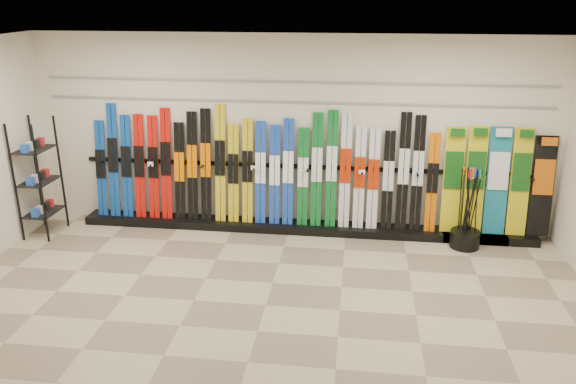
# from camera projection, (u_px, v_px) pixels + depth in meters

# --- Properties ---
(floor) EXTENTS (8.00, 8.00, 0.00)m
(floor) POSITION_uv_depth(u_px,v_px,m) (266.00, 305.00, 6.74)
(floor) COLOR #86715C
(floor) RESTS_ON ground
(back_wall) EXTENTS (8.00, 0.00, 8.00)m
(back_wall) POSITION_uv_depth(u_px,v_px,m) (291.00, 134.00, 8.58)
(back_wall) COLOR beige
(back_wall) RESTS_ON floor
(ceiling) EXTENTS (8.00, 8.00, 0.00)m
(ceiling) POSITION_uv_depth(u_px,v_px,m) (262.00, 49.00, 5.74)
(ceiling) COLOR silver
(ceiling) RESTS_ON back_wall
(ski_rack_base) EXTENTS (8.00, 0.40, 0.12)m
(ski_rack_base) POSITION_uv_depth(u_px,v_px,m) (303.00, 227.00, 8.83)
(ski_rack_base) COLOR black
(ski_rack_base) RESTS_ON floor
(skis) EXTENTS (5.37, 0.27, 1.83)m
(skis) POSITION_uv_depth(u_px,v_px,m) (260.00, 171.00, 8.67)
(skis) COLOR #0C4094
(skis) RESTS_ON ski_rack_base
(snowboards) EXTENTS (1.59, 0.25, 1.60)m
(snowboards) POSITION_uv_depth(u_px,v_px,m) (497.00, 182.00, 8.28)
(snowboards) COLOR gold
(snowboards) RESTS_ON ski_rack_base
(accessory_rack) EXTENTS (0.40, 0.60, 1.80)m
(accessory_rack) POSITION_uv_depth(u_px,v_px,m) (39.00, 178.00, 8.47)
(accessory_rack) COLOR black
(accessory_rack) RESTS_ON floor
(pole_bin) EXTENTS (0.43, 0.43, 0.25)m
(pole_bin) POSITION_uv_depth(u_px,v_px,m) (465.00, 239.00, 8.25)
(pole_bin) COLOR black
(pole_bin) RESTS_ON floor
(ski_poles) EXTENTS (0.30, 0.29, 1.18)m
(ski_poles) POSITION_uv_depth(u_px,v_px,m) (469.00, 208.00, 8.11)
(ski_poles) COLOR black
(ski_poles) RESTS_ON pole_bin
(slatwall_rail_0) EXTENTS (7.60, 0.02, 0.03)m
(slatwall_rail_0) POSITION_uv_depth(u_px,v_px,m) (291.00, 102.00, 8.39)
(slatwall_rail_0) COLOR gray
(slatwall_rail_0) RESTS_ON back_wall
(slatwall_rail_1) EXTENTS (7.60, 0.02, 0.03)m
(slatwall_rail_1) POSITION_uv_depth(u_px,v_px,m) (291.00, 82.00, 8.29)
(slatwall_rail_1) COLOR gray
(slatwall_rail_1) RESTS_ON back_wall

